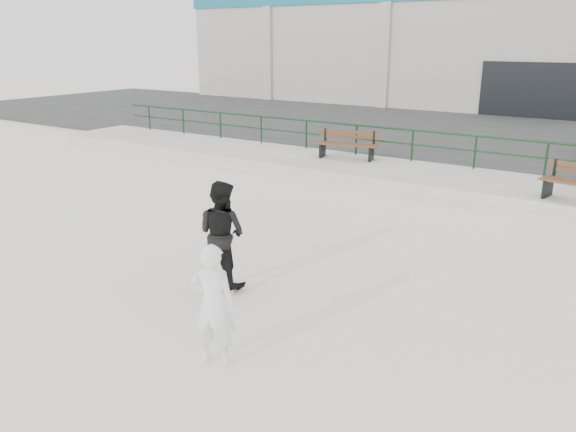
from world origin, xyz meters
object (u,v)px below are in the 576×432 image
Objects in this scene: skateboard at (224,284)px; seated_skater at (213,305)px; bench_left at (347,145)px; standing_skater at (222,233)px.

skateboard is 0.45× the size of seated_skater.
skateboard is at bearing -87.59° from bench_left.
seated_skater is (1.48, -1.97, -0.16)m from standing_skater.
seated_skater is at bearing 127.67° from standing_skater.
bench_left is at bearing -89.79° from seated_skater.
skateboard is 2.59m from seated_skater.
standing_skater is 2.47m from seated_skater.
seated_skater is (1.48, -1.97, 0.80)m from skateboard.
bench_left is 11.86m from seated_skater.
standing_skater is at bearing -71.77° from seated_skater.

